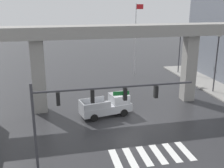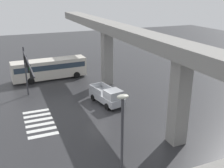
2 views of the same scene
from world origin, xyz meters
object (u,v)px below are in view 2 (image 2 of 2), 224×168
(pickup_truck, at_px, (108,96))
(traffic_signal_mast, at_px, (27,67))
(street_lamp_near_corner, at_px, (122,138))
(city_bus, at_px, (50,68))

(pickup_truck, height_order, traffic_signal_mast, traffic_signal_mast)
(pickup_truck, height_order, street_lamp_near_corner, street_lamp_near_corner)
(city_bus, bearing_deg, traffic_signal_mast, -22.44)
(pickup_truck, relative_size, traffic_signal_mast, 0.49)
(pickup_truck, relative_size, street_lamp_near_corner, 0.74)
(city_bus, relative_size, traffic_signal_mast, 1.00)
(pickup_truck, xyz_separation_m, traffic_signal_mast, (-2.93, -8.34, 3.69))
(city_bus, xyz_separation_m, traffic_signal_mast, (9.04, -3.74, 2.96))
(pickup_truck, distance_m, street_lamp_near_corner, 15.49)
(pickup_truck, distance_m, city_bus, 12.85)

